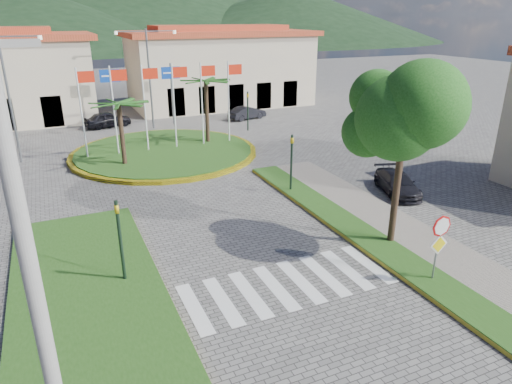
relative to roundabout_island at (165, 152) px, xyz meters
name	(u,v)px	position (x,y,z in m)	size (l,w,h in m)	color
ground	(351,356)	(0.00, -22.00, -0.17)	(160.00, 160.00, 0.00)	#5C5958
sidewalk_right	(454,274)	(6.00, -20.00, -0.10)	(4.00, 28.00, 0.15)	gray
verge_right	(430,280)	(4.80, -20.00, -0.08)	(1.60, 28.00, 0.18)	#214A15
median_left	(89,296)	(-6.50, -16.00, -0.08)	(5.00, 14.00, 0.18)	#214A15
crosswalk	(286,285)	(0.00, -18.00, -0.17)	(8.00, 3.00, 0.01)	silver
roundabout_island	(165,152)	(0.00, 0.00, 0.00)	(12.70, 12.70, 6.00)	yellow
stop_sign	(439,238)	(4.90, -20.04, 1.62)	(0.80, 0.11, 2.65)	slate
deciduous_tree	(404,123)	(5.50, -17.00, 5.00)	(3.60, 3.60, 6.80)	black
utility_pole	(32,277)	(-7.50, -22.00, 4.33)	(0.32, 0.32, 9.00)	gray
traffic_light_left	(120,234)	(-5.20, -15.50, 1.77)	(0.15, 0.18, 3.20)	black
traffic_light_right	(291,158)	(4.50, -10.00, 1.77)	(0.15, 0.18, 3.20)	black
traffic_light_far	(248,107)	(8.00, 4.00, 1.77)	(0.18, 0.15, 3.20)	black
direction_sign_west	(111,87)	(-2.00, 8.97, 3.36)	(1.60, 0.14, 5.20)	slate
direction_sign_east	(171,83)	(3.00, 8.97, 3.36)	(1.60, 0.14, 5.20)	slate
street_lamp_centre	(149,74)	(1.00, 8.00, 4.32)	(4.80, 0.16, 8.00)	slate
street_lamp_west	(8,93)	(-9.00, 2.00, 4.32)	(4.80, 0.16, 8.00)	slate
building_right	(220,67)	(10.00, 16.00, 3.73)	(19.08, 9.54, 8.05)	beige
hill_far_east	(289,15)	(70.00, 113.00, 8.83)	(120.00, 120.00, 18.00)	black
hill_near_back	(23,19)	(-10.00, 108.00, 7.83)	(110.00, 110.00, 16.00)	black
car_dark_a	(108,119)	(-2.46, 10.06, 0.48)	(1.55, 3.86, 1.31)	black
car_dark_b	(247,113)	(9.69, 8.09, 0.42)	(1.25, 3.58, 1.18)	black
car_side_right	(397,183)	(9.66, -12.46, 0.39)	(1.57, 3.85, 1.12)	black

